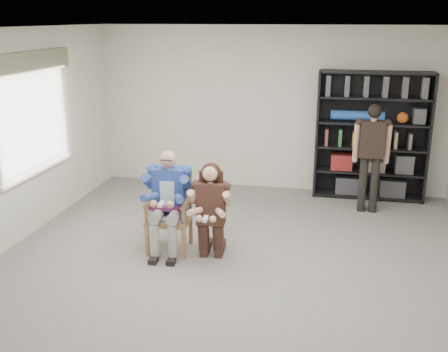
% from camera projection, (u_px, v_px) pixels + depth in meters
% --- Properties ---
extents(room_shell, '(6.00, 7.00, 2.80)m').
position_uv_depth(room_shell, '(231.00, 162.00, 5.72)').
color(room_shell, silver).
rests_on(room_shell, ground).
extents(floor, '(6.00, 7.00, 0.01)m').
position_uv_depth(floor, '(230.00, 277.00, 6.12)').
color(floor, slate).
rests_on(floor, ground).
extents(window_left, '(0.16, 2.00, 1.75)m').
position_uv_depth(window_left, '(34.00, 115.00, 7.17)').
color(window_left, white).
rests_on(window_left, room_shell).
extents(armchair, '(0.64, 0.62, 1.03)m').
position_uv_depth(armchair, '(169.00, 213.00, 6.71)').
color(armchair, olive).
rests_on(armchair, floor).
extents(seated_man, '(0.63, 0.84, 1.34)m').
position_uv_depth(seated_man, '(168.00, 201.00, 6.66)').
color(seated_man, '#264390').
rests_on(seated_man, floor).
extents(kneeling_woman, '(0.57, 0.86, 1.22)m').
position_uv_depth(kneeling_woman, '(211.00, 212.00, 6.45)').
color(kneeling_woman, '#39271D').
rests_on(kneeling_woman, floor).
extents(bookshelf, '(1.80, 0.38, 2.10)m').
position_uv_depth(bookshelf, '(372.00, 136.00, 8.55)').
color(bookshelf, black).
rests_on(bookshelf, floor).
extents(standing_man, '(0.52, 0.29, 1.68)m').
position_uv_depth(standing_man, '(371.00, 159.00, 7.97)').
color(standing_man, black).
rests_on(standing_man, floor).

